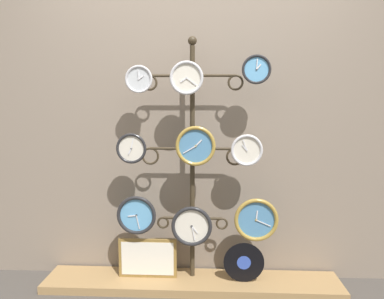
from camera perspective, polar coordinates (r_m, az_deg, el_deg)
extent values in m
cube|color=gray|center=(2.87, 0.22, 7.77)|extent=(4.40, 0.04, 2.80)
cube|color=#9E7A4C|center=(2.97, -0.01, -19.63)|extent=(2.20, 0.36, 0.06)
cylinder|color=#382D1E|center=(3.04, 0.05, -19.45)|extent=(0.40, 0.40, 0.02)
cylinder|color=#382D1E|center=(2.75, 0.05, -2.76)|extent=(0.04, 0.04, 1.75)
sphere|color=#382D1E|center=(2.74, 0.06, 16.25)|extent=(0.06, 0.06, 0.06)
cylinder|color=#382D1E|center=(2.73, -3.23, 11.17)|extent=(0.31, 0.02, 0.02)
torus|color=#382D1E|center=(2.75, -6.47, 10.08)|extent=(0.11, 0.02, 0.11)
cylinder|color=#382D1E|center=(2.71, 3.36, 11.19)|extent=(0.31, 0.02, 0.02)
torus|color=#382D1E|center=(2.71, 6.65, 10.11)|extent=(0.11, 0.02, 0.11)
cylinder|color=#382D1E|center=(2.74, -3.18, 0.15)|extent=(0.31, 0.02, 0.02)
torus|color=#382D1E|center=(2.77, -6.36, -1.00)|extent=(0.13, 0.02, 0.13)
cylinder|color=#382D1E|center=(2.73, 3.31, 0.11)|extent=(0.31, 0.02, 0.02)
torus|color=#382D1E|center=(2.74, 6.54, -1.09)|extent=(0.13, 0.02, 0.13)
cylinder|color=#382D1E|center=(2.85, -2.20, -10.38)|extent=(0.22, 0.02, 0.02)
torus|color=#382D1E|center=(2.88, -4.43, -11.05)|extent=(0.09, 0.02, 0.09)
cylinder|color=#382D1E|center=(2.84, 2.31, -10.45)|extent=(0.22, 0.02, 0.02)
torus|color=#382D1E|center=(2.86, 4.57, -11.19)|extent=(0.09, 0.02, 0.09)
cylinder|color=silver|center=(2.69, -8.06, 10.55)|extent=(0.18, 0.02, 0.18)
torus|color=silver|center=(2.67, -8.12, 10.57)|extent=(0.19, 0.02, 0.19)
cylinder|color=silver|center=(2.67, -8.12, 10.57)|extent=(0.01, 0.01, 0.01)
cube|color=silver|center=(2.67, -7.76, 10.84)|extent=(0.04, 0.00, 0.03)
cube|color=silver|center=(2.67, -8.19, 11.30)|extent=(0.01, 0.00, 0.07)
cylinder|color=silver|center=(2.62, -0.82, 10.84)|extent=(0.21, 0.02, 0.21)
torus|color=silver|center=(2.61, -0.84, 10.86)|extent=(0.23, 0.02, 0.23)
cylinder|color=silver|center=(2.61, -0.84, 10.86)|extent=(0.01, 0.01, 0.01)
cube|color=silver|center=(2.61, -1.31, 10.54)|extent=(0.05, 0.00, 0.04)
cube|color=silver|center=(2.60, -0.11, 10.32)|extent=(0.07, 0.00, 0.06)
cylinder|color=#60A8DB|center=(2.66, 9.78, 11.92)|extent=(0.18, 0.02, 0.18)
torus|color=#262628|center=(2.64, 9.82, 11.94)|extent=(0.20, 0.02, 0.20)
cylinder|color=#262628|center=(2.64, 9.82, 11.94)|extent=(0.01, 0.01, 0.01)
cube|color=silver|center=(2.64, 10.13, 12.31)|extent=(0.03, 0.00, 0.04)
cube|color=silver|center=(2.64, 9.88, 12.72)|extent=(0.01, 0.00, 0.07)
cylinder|color=silver|center=(2.71, -9.18, 0.19)|extent=(0.20, 0.02, 0.20)
torus|color=#262628|center=(2.69, -9.25, 0.15)|extent=(0.22, 0.02, 0.22)
cylinder|color=#262628|center=(2.69, -9.25, 0.15)|extent=(0.01, 0.01, 0.01)
cube|color=silver|center=(2.70, -9.46, -0.30)|extent=(0.03, 0.00, 0.05)
cube|color=silver|center=(2.68, -9.09, 0.95)|extent=(0.02, 0.00, 0.08)
cylinder|color=#4C84B2|center=(2.63, 0.55, 0.56)|extent=(0.26, 0.02, 0.26)
torus|color=#A58438|center=(2.62, 0.54, 0.52)|extent=(0.28, 0.03, 0.28)
cylinder|color=#A58438|center=(2.62, 0.54, 0.53)|extent=(0.02, 0.01, 0.02)
cube|color=silver|center=(2.61, 1.01, 1.00)|extent=(0.05, 0.00, 0.05)
cube|color=silver|center=(2.62, -0.41, -0.03)|extent=(0.09, 0.00, 0.06)
cylinder|color=silver|center=(2.67, 8.33, -0.08)|extent=(0.20, 0.02, 0.20)
torus|color=silver|center=(2.65, 8.36, -0.13)|extent=(0.23, 0.02, 0.23)
cylinder|color=silver|center=(2.65, 8.36, -0.13)|extent=(0.01, 0.01, 0.01)
cube|color=silver|center=(2.65, 8.02, 0.27)|extent=(0.04, 0.00, 0.04)
cube|color=silver|center=(2.64, 8.07, 0.67)|extent=(0.04, 0.00, 0.08)
cylinder|color=#60A8DB|center=(2.80, -8.42, -9.81)|extent=(0.26, 0.02, 0.26)
torus|color=#262628|center=(2.79, -8.48, -9.90)|extent=(0.29, 0.03, 0.29)
cylinder|color=#262628|center=(2.79, -8.48, -9.90)|extent=(0.02, 0.01, 0.02)
cube|color=silver|center=(2.79, -9.12, -9.95)|extent=(0.06, 0.00, 0.02)
cube|color=silver|center=(2.80, -8.25, -10.90)|extent=(0.03, 0.00, 0.10)
cylinder|color=silver|center=(2.78, 0.03, -11.54)|extent=(0.27, 0.02, 0.27)
torus|color=#262628|center=(2.76, 0.01, -11.64)|extent=(0.30, 0.03, 0.30)
cylinder|color=#262628|center=(2.77, 0.01, -11.64)|extent=(0.02, 0.01, 0.02)
cube|color=silver|center=(2.77, 0.43, -12.15)|extent=(0.05, 0.00, 0.06)
cube|color=silver|center=(2.78, 0.21, -12.67)|extent=(0.03, 0.00, 0.11)
cylinder|color=#4C84B2|center=(2.78, 9.74, -10.44)|extent=(0.29, 0.02, 0.29)
torus|color=#A58438|center=(2.76, 9.78, -10.55)|extent=(0.32, 0.03, 0.32)
cylinder|color=#A58438|center=(2.77, 9.77, -10.54)|extent=(0.02, 0.01, 0.02)
cube|color=silver|center=(2.76, 9.86, -9.86)|extent=(0.02, 0.00, 0.07)
cube|color=silver|center=(2.78, 10.85, -10.97)|extent=(0.11, 0.00, 0.05)
cylinder|color=black|center=(2.88, 7.91, -16.69)|extent=(0.30, 0.01, 0.30)
cylinder|color=#334FB2|center=(2.88, 7.91, -16.73)|extent=(0.10, 0.00, 0.10)
cube|color=olive|center=(2.94, -6.77, -16.11)|extent=(0.44, 0.02, 0.30)
cube|color=white|center=(2.93, -6.81, -16.19)|extent=(0.39, 0.00, 0.25)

